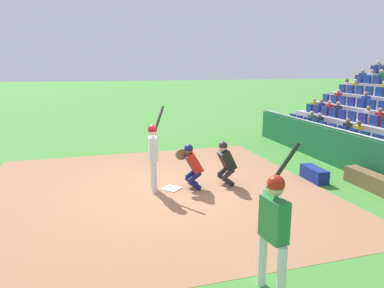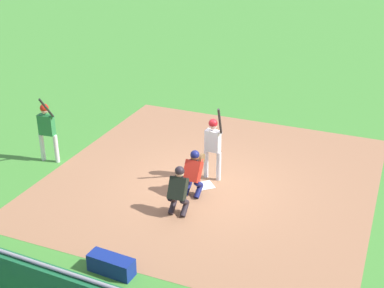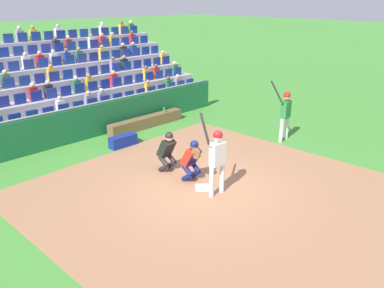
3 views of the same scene
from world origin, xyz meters
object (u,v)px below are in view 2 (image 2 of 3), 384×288
at_px(home_plate_umpire, 179,189).
at_px(on_deck_batter, 47,126).
at_px(catcher_crouching, 194,171).
at_px(equipment_duffel_bag, 111,265).
at_px(dugout_bench, 4,269).
at_px(batter_at_plate, 213,142).
at_px(home_plate_marker, 205,185).

height_order(home_plate_umpire, on_deck_batter, on_deck_batter).
bearing_deg(on_deck_batter, catcher_crouching, 0.06).
distance_m(catcher_crouching, equipment_duffel_bag, 3.68).
bearing_deg(dugout_bench, batter_at_plate, 68.74).
bearing_deg(dugout_bench, home_plate_marker, 67.19).
relative_size(home_plate_umpire, on_deck_batter, 0.59).
xyz_separation_m(home_plate_umpire, on_deck_batter, (-4.72, 0.98, 0.43)).
height_order(home_plate_marker, batter_at_plate, batter_at_plate).
bearing_deg(equipment_duffel_bag, catcher_crouching, 87.82).
bearing_deg(home_plate_umpire, dugout_bench, -120.12).
xyz_separation_m(batter_at_plate, home_plate_umpire, (-0.07, -2.00, -0.42)).
height_order(catcher_crouching, equipment_duffel_bag, catcher_crouching).
xyz_separation_m(catcher_crouching, on_deck_batter, (-4.68, -0.00, 0.42)).
xyz_separation_m(home_plate_marker, equipment_duffel_bag, (-0.31, -4.17, 0.18)).
bearing_deg(on_deck_batter, home_plate_marker, 6.50).
bearing_deg(home_plate_marker, batter_at_plate, 87.79).
relative_size(batter_at_plate, dugout_bench, 0.65).
xyz_separation_m(dugout_bench, equipment_duffel_bag, (1.90, 1.07, -0.02)).
distance_m(home_plate_marker, home_plate_umpire, 1.67).
xyz_separation_m(home_plate_marker, dugout_bench, (-2.20, -5.24, 0.20)).
xyz_separation_m(home_plate_marker, batter_at_plate, (0.02, 0.47, 1.10)).
bearing_deg(dugout_bench, catcher_crouching, 65.78).
height_order(home_plate_marker, catcher_crouching, catcher_crouching).
xyz_separation_m(home_plate_umpire, dugout_bench, (-2.16, -3.72, -0.47)).
distance_m(home_plate_umpire, equipment_duffel_bag, 2.71).
relative_size(equipment_duffel_bag, on_deck_batter, 0.46).
bearing_deg(batter_at_plate, catcher_crouching, -96.02).
xyz_separation_m(dugout_bench, on_deck_batter, (-2.56, 4.70, 0.91)).
xyz_separation_m(home_plate_marker, home_plate_umpire, (-0.05, -1.52, 0.68)).
distance_m(home_plate_marker, batter_at_plate, 1.19).
bearing_deg(catcher_crouching, home_plate_marker, 80.68).
bearing_deg(batter_at_plate, on_deck_batter, -168.04).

